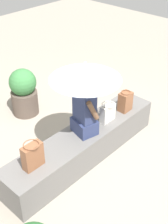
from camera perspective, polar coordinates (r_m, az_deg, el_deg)
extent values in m
plane|color=#9E9384|center=(4.78, -0.05, -8.27)|extent=(14.00, 14.00, 0.00)
cube|color=slate|center=(4.63, -0.05, -6.09)|extent=(2.74, 0.55, 0.48)
cube|color=navy|center=(4.42, 0.05, -2.54)|extent=(0.35, 0.40, 0.22)
cube|color=navy|center=(4.22, 0.05, 1.28)|extent=(0.27, 0.36, 0.48)
sphere|color=brown|center=(4.05, 0.06, 5.33)|extent=(0.20, 0.20, 0.20)
cylinder|color=brown|center=(4.35, -1.42, 2.73)|extent=(0.21, 0.11, 0.32)
cylinder|color=brown|center=(4.07, 1.62, 0.30)|extent=(0.21, 0.11, 0.32)
cylinder|color=#B7B7BC|center=(4.18, 0.22, 2.21)|extent=(0.02, 0.02, 1.08)
cone|color=silver|center=(3.97, 0.24, 7.52)|extent=(0.95, 0.95, 0.21)
sphere|color=#B7B7BC|center=(3.91, 0.24, 9.13)|extent=(0.03, 0.03, 0.03)
cube|color=brown|center=(4.91, 7.64, 1.91)|extent=(0.21, 0.15, 0.32)
torus|color=brown|center=(4.82, 7.80, 3.66)|extent=(0.16, 0.16, 0.01)
cube|color=brown|center=(3.88, -9.47, -8.06)|extent=(0.27, 0.12, 0.34)
torus|color=brown|center=(3.76, -9.73, -5.95)|extent=(0.20, 0.20, 0.01)
cube|color=silver|center=(4.64, 4.39, -0.18)|extent=(0.25, 0.11, 0.28)
torus|color=silver|center=(4.56, 4.47, 1.42)|extent=(0.19, 0.19, 0.01)
cylinder|color=brown|center=(5.72, -10.84, 1.78)|extent=(0.47, 0.47, 0.44)
sphere|color=#3D7F42|center=(5.52, -11.29, 5.42)|extent=(0.48, 0.48, 0.48)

